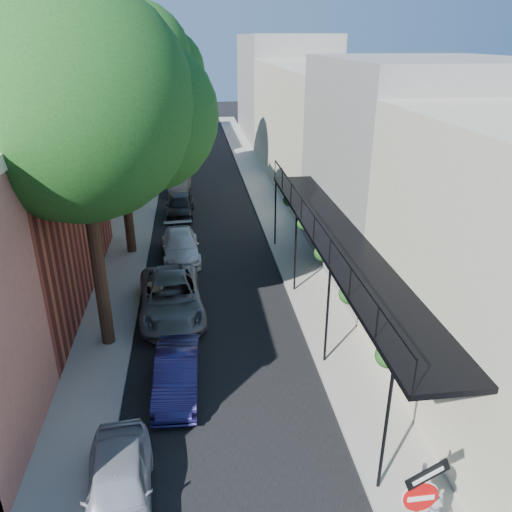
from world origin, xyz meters
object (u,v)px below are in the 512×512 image
object	(u,v)px
oak_mid	(126,103)
oak_near	(94,107)
parked_car_f	(180,185)
parked_car_d	(181,246)
oak_far	(142,64)
parked_car_b	(177,374)
sign_post	(420,501)
parked_car_e	(180,206)
parked_car_a	(119,487)
parked_car_c	(171,297)

from	to	relation	value
oak_mid	oak_near	bearing A→B (deg)	-89.63
parked_car_f	parked_car_d	bearing A→B (deg)	-82.14
oak_far	parked_car_f	world-z (taller)	oak_far
parked_car_f	oak_near	bearing A→B (deg)	-88.76
oak_near	parked_car_f	distance (m)	19.42
parked_car_b	parked_car_f	bearing A→B (deg)	92.53
sign_post	parked_car_e	xyz separation A→B (m)	(-4.65, 22.33, -1.40)
oak_far	parked_car_e	xyz separation A→B (m)	(1.86, -3.97, -7.62)
parked_car_e	parked_car_d	bearing A→B (deg)	-86.70
parked_car_d	parked_car_e	xyz separation A→B (m)	(-0.09, 6.15, 0.04)
parked_car_b	parked_car_d	size ratio (longest dim) A/B	0.86
oak_near	parked_car_d	bearing A→B (deg)	74.06
oak_far	parked_car_b	xyz separation A→B (m)	(1.95, -20.05, -7.67)
parked_car_d	parked_car_e	bearing A→B (deg)	87.05
parked_car_b	parked_car_d	distance (m)	9.93
parked_car_e	oak_mid	bearing A→B (deg)	-108.37
parked_car_b	parked_car_a	bearing A→B (deg)	-104.84
oak_mid	parked_car_a	distance (m)	16.30
oak_mid	parked_car_d	bearing A→B (deg)	-28.18
sign_post	parked_car_f	xyz separation A→B (m)	(-4.73, 27.18, -1.48)
parked_car_d	parked_car_e	size ratio (longest dim) A/B	1.11
sign_post	parked_car_b	xyz separation A→B (m)	(-4.56, 6.25, -1.45)
sign_post	parked_car_d	distance (m)	16.87
oak_near	parked_car_a	distance (m)	10.10
oak_far	oak_near	bearing A→B (deg)	-90.04
parked_car_a	parked_car_b	distance (m)	4.13
oak_mid	parked_car_f	world-z (taller)	oak_mid
parked_car_b	parked_car_e	bearing A→B (deg)	92.39
parked_car_a	parked_car_e	distance (m)	20.06
parked_car_f	oak_mid	bearing A→B (deg)	-93.57
parked_car_c	parked_car_f	size ratio (longest dim) A/B	1.49
parked_car_a	sign_post	bearing A→B (deg)	-26.64
parked_car_d	parked_car_e	world-z (taller)	parked_car_e
parked_car_b	sign_post	bearing A→B (deg)	-51.82
oak_mid	sign_post	bearing A→B (deg)	-69.14
parked_car_f	parked_car_c	bearing A→B (deg)	-83.43
parked_car_a	parked_car_f	xyz separation A→B (m)	(1.03, 24.89, -0.08)
sign_post	parked_car_b	world-z (taller)	sign_post
oak_mid	parked_car_d	xyz separation A→B (m)	(2.02, -1.08, -6.45)
parked_car_b	parked_car_f	xyz separation A→B (m)	(-0.17, 20.94, -0.04)
parked_car_a	parked_car_d	xyz separation A→B (m)	(1.20, 13.88, -0.03)
oak_mid	parked_car_f	size ratio (longest dim) A/B	3.02
oak_near	oak_mid	bearing A→B (deg)	90.37
oak_far	parked_car_e	size ratio (longest dim) A/B	3.16
oak_far	parked_car_c	xyz separation A→B (m)	(1.67, -15.44, -7.56)
parked_car_e	parked_car_a	bearing A→B (deg)	-90.73
oak_near	parked_car_f	size ratio (longest dim) A/B	3.39
parked_car_b	parked_car_d	world-z (taller)	parked_car_d
sign_post	parked_car_e	size ratio (longest dim) A/B	0.79
oak_mid	parked_car_f	distance (m)	12.01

